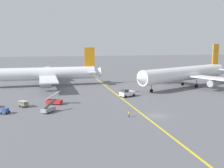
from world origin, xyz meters
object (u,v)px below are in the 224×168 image
airliner_being_pushed (185,74)px  pushback_tug (127,93)px  gse_baggage_cart_trailing (24,104)px  gse_gpu_cart_small (5,111)px  ground_crew_marshaller_foreground (129,114)px  airliner_at_gate_left (43,74)px  jet_bridge (51,71)px  gse_belt_loader_portside (48,109)px  gse_stair_truck_yellow (54,101)px

airliner_being_pushed → pushback_tug: (-28.16, -13.77, -4.26)m
gse_baggage_cart_trailing → pushback_tug: bearing=13.6°
pushback_tug → gse_baggage_cart_trailing: pushback_tug is taller
pushback_tug → gse_gpu_cart_small: 38.79m
airliner_being_pushed → ground_crew_marshaller_foreground: 51.21m
airliner_at_gate_left → jet_bridge: (3.19, 21.60, -1.12)m
airliner_being_pushed → pushback_tug: 31.64m
airliner_at_gate_left → pushback_tug: airliner_at_gate_left is taller
pushback_tug → jet_bridge: jet_bridge is taller
jet_bridge → gse_belt_loader_portside: bearing=-90.4°
gse_belt_loader_portside → gse_baggage_cart_trailing: size_ratio=1.48×
ground_crew_marshaller_foreground → pushback_tug: bearing=75.7°
gse_belt_loader_portside → gse_stair_truck_yellow: size_ratio=0.94×
airliner_being_pushed → gse_baggage_cart_trailing: size_ratio=16.01×
gse_gpu_cart_small → jet_bridge: 65.90m
gse_belt_loader_portside → gse_stair_truck_yellow: 9.26m
airliner_at_gate_left → ground_crew_marshaller_foreground: (21.95, -52.87, -4.27)m
pushback_tug → ground_crew_marshaller_foreground: pushback_tug is taller
airliner_being_pushed → jet_bridge: bearing=145.3°
gse_belt_loader_portside → gse_baggage_cart_trailing: bearing=132.9°
airliner_being_pushed → gse_baggage_cart_trailing: bearing=-160.3°
gse_belt_loader_portside → ground_crew_marshaller_foreground: bearing=-24.4°
gse_baggage_cart_trailing → ground_crew_marshaller_foreground: gse_baggage_cart_trailing is taller
pushback_tug → gse_stair_truck_yellow: gse_stair_truck_yellow is taller
airliner_being_pushed → gse_gpu_cart_small: 70.25m
airliner_being_pushed → gse_belt_loader_portside: 61.02m
ground_crew_marshaller_foreground → gse_stair_truck_yellow: bearing=134.7°
airliner_being_pushed → ground_crew_marshaller_foreground: (-34.27, -37.77, -4.69)m
gse_baggage_cart_trailing → airliner_being_pushed: bearing=19.7°
gse_gpu_cart_small → ground_crew_marshaller_foreground: (29.91, -9.59, 0.00)m
airliner_being_pushed → jet_bridge: 64.50m
airliner_being_pushed → gse_stair_truck_yellow: 55.81m
airliner_at_gate_left → ground_crew_marshaller_foreground: airliner_at_gate_left is taller
airliner_at_gate_left → pushback_tug: (28.05, -28.86, -3.84)m
gse_gpu_cart_small → ground_crew_marshaller_foreground: bearing=-17.8°
airliner_being_pushed → pushback_tug: size_ratio=6.16×
gse_belt_loader_portside → airliner_being_pushed: bearing=28.5°
airliner_at_gate_left → ground_crew_marshaller_foreground: size_ratio=31.90×
airliner_being_pushed → gse_gpu_cart_small: (-64.18, -28.18, -4.69)m
ground_crew_marshaller_foreground → jet_bridge: 76.86m
airliner_at_gate_left → gse_stair_truck_yellow: size_ratio=10.04×
gse_belt_loader_portside → gse_baggage_cart_trailing: 10.20m
airliner_being_pushed → jet_bridge: size_ratio=2.42×
gse_gpu_cart_small → gse_stair_truck_yellow: gse_stair_truck_yellow is taller
gse_stair_truck_yellow → ground_crew_marshaller_foreground: size_ratio=3.18×
gse_belt_loader_portside → gse_stair_truck_yellow: bearing=80.6°
gse_stair_truck_yellow → gse_baggage_cart_trailing: bearing=-168.9°
airliner_at_gate_left → gse_belt_loader_portside: bearing=-86.4°
pushback_tug → jet_bridge: size_ratio=0.39×
gse_belt_loader_portside → gse_baggage_cart_trailing: gse_belt_loader_portside is taller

